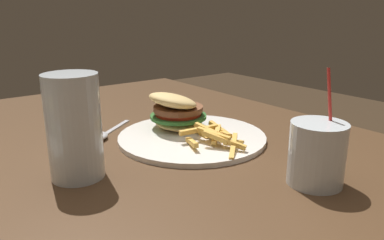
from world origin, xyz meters
The scene contains 5 objects.
dining_table centered at (0.00, 0.00, 0.65)m, with size 1.45×1.19×0.74m.
meal_plate_near centered at (0.10, -0.23, 0.77)m, with size 0.31×0.31×0.10m.
beer_glass centered at (0.04, 0.03, 0.82)m, with size 0.09×0.09×0.17m.
juice_glass centered at (-0.21, -0.26, 0.79)m, with size 0.09×0.09×0.18m.
spoon centered at (0.20, -0.08, 0.75)m, with size 0.12×0.15×0.02m.
Camera 1 is at (-0.52, 0.23, 1.01)m, focal length 35.00 mm.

